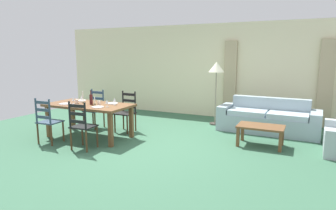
{
  "coord_description": "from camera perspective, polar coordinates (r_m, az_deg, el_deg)",
  "views": [
    {
      "loc": [
        2.86,
        -5.05,
        1.83
      ],
      "look_at": [
        0.19,
        0.56,
        0.75
      ],
      "focal_mm": 31.22,
      "sensor_mm": 36.0,
      "label": 1
    }
  ],
  "objects": [
    {
      "name": "ground_plane",
      "position": [
        6.09,
        -3.86,
        -7.75
      ],
      "size": [
        9.6,
        9.6,
        0.02
      ],
      "primitive_type": "cube",
      "color": "#366248"
    },
    {
      "name": "wall_far",
      "position": [
        8.84,
        6.64,
        6.69
      ],
      "size": [
        9.6,
        0.16,
        2.7
      ],
      "primitive_type": "cube",
      "color": "beige",
      "rests_on": "ground_plane"
    },
    {
      "name": "curtain_panel_left",
      "position": [
        8.48,
        11.99,
        4.71
      ],
      "size": [
        0.35,
        0.08,
        2.2
      ],
      "primitive_type": "cube",
      "color": "tan",
      "rests_on": "ground_plane"
    },
    {
      "name": "curtain_panel_right",
      "position": [
        8.26,
        28.42,
        3.6
      ],
      "size": [
        0.35,
        0.08,
        2.2
      ],
      "primitive_type": "cube",
      "color": "tan",
      "rests_on": "ground_plane"
    },
    {
      "name": "dining_table",
      "position": [
        6.68,
        -15.16,
        -0.55
      ],
      "size": [
        1.9,
        0.96,
        0.75
      ],
      "color": "brown",
      "rests_on": "ground_plane"
    },
    {
      "name": "dining_chair_near_left",
      "position": [
        6.5,
        -22.38,
        -2.9
      ],
      "size": [
        0.44,
        0.42,
        0.96
      ],
      "color": "#304458",
      "rests_on": "ground_plane"
    },
    {
      "name": "dining_chair_near_right",
      "position": [
        5.87,
        -16.45,
        -3.87
      ],
      "size": [
        0.44,
        0.42,
        0.96
      ],
      "color": "black",
      "rests_on": "ground_plane"
    },
    {
      "name": "dining_chair_far_left",
      "position": [
        7.56,
        -14.07,
        -0.74
      ],
      "size": [
        0.43,
        0.41,
        0.96
      ],
      "color": "#2D455F",
      "rests_on": "ground_plane"
    },
    {
      "name": "dining_chair_far_right",
      "position": [
        7.05,
        -8.13,
        -1.3
      ],
      "size": [
        0.44,
        0.42,
        0.96
      ],
      "color": "black",
      "rests_on": "ground_plane"
    },
    {
      "name": "dinner_plate_near_left",
      "position": [
        6.79,
        -19.45,
        0.21
      ],
      "size": [
        0.24,
        0.24,
        0.02
      ],
      "primitive_type": "cylinder",
      "color": "white",
      "rests_on": "dining_table"
    },
    {
      "name": "fork_near_left",
      "position": [
        6.89,
        -20.34,
        0.25
      ],
      "size": [
        0.03,
        0.17,
        0.01
      ],
      "primitive_type": "cube",
      "rotation": [
        0.0,
        0.0,
        0.09
      ],
      "color": "silver",
      "rests_on": "dining_table"
    },
    {
      "name": "dinner_plate_near_right",
      "position": [
        6.19,
        -13.53,
        -0.38
      ],
      "size": [
        0.24,
        0.24,
        0.02
      ],
      "primitive_type": "cylinder",
      "color": "white",
      "rests_on": "dining_table"
    },
    {
      "name": "fork_near_right",
      "position": [
        6.28,
        -14.59,
        -0.33
      ],
      "size": [
        0.02,
        0.17,
        0.01
      ],
      "primitive_type": "cube",
      "rotation": [
        0.0,
        0.0,
        0.04
      ],
      "color": "silver",
      "rests_on": "dining_table"
    },
    {
      "name": "dinner_plate_far_left",
      "position": [
        7.14,
        -16.64,
        0.82
      ],
      "size": [
        0.24,
        0.24,
        0.02
      ],
      "primitive_type": "cylinder",
      "color": "white",
      "rests_on": "dining_table"
    },
    {
      "name": "fork_far_left",
      "position": [
        7.25,
        -17.51,
        0.85
      ],
      "size": [
        0.03,
        0.17,
        0.01
      ],
      "primitive_type": "cube",
      "rotation": [
        0.0,
        0.0,
        -0.06
      ],
      "color": "silver",
      "rests_on": "dining_table"
    },
    {
      "name": "dinner_plate_far_right",
      "position": [
        6.58,
        -10.8,
        0.31
      ],
      "size": [
        0.24,
        0.24,
        0.02
      ],
      "primitive_type": "cylinder",
      "color": "white",
      "rests_on": "dining_table"
    },
    {
      "name": "fork_far_right",
      "position": [
        6.67,
        -11.84,
        0.35
      ],
      "size": [
        0.03,
        0.17,
        0.01
      ],
      "primitive_type": "cube",
      "rotation": [
        0.0,
        0.0,
        0.09
      ],
      "color": "silver",
      "rests_on": "dining_table"
    },
    {
      "name": "wine_bottle",
      "position": [
        6.56,
        -14.78,
        1.1
      ],
      "size": [
        0.07,
        0.07,
        0.32
      ],
      "color": "#471919",
      "rests_on": "dining_table"
    },
    {
      "name": "wine_glass_near_left",
      "position": [
        6.74,
        -18.02,
        1.11
      ],
      "size": [
        0.06,
        0.06,
        0.16
      ],
      "color": "white",
      "rests_on": "dining_table"
    },
    {
      "name": "wine_glass_near_right",
      "position": [
        6.17,
        -11.84,
        0.62
      ],
      "size": [
        0.06,
        0.06,
        0.16
      ],
      "color": "white",
      "rests_on": "dining_table"
    },
    {
      "name": "wine_glass_far_left",
      "position": [
        6.95,
        -16.53,
        1.43
      ],
      "size": [
        0.06,
        0.06,
        0.16
      ],
      "color": "white",
      "rests_on": "dining_table"
    },
    {
      "name": "wine_glass_far_right",
      "position": [
        6.39,
        -10.39,
        0.98
      ],
      "size": [
        0.06,
        0.06,
        0.16
      ],
      "color": "white",
      "rests_on": "dining_table"
    },
    {
      "name": "coffee_cup_primary",
      "position": [
        6.48,
        -13.33,
        0.41
      ],
      "size": [
        0.07,
        0.07,
        0.09
      ],
      "primitive_type": "cylinder",
      "color": "beige",
      "rests_on": "dining_table"
    },
    {
      "name": "coffee_cup_secondary",
      "position": [
        6.82,
        -17.36,
        0.68
      ],
      "size": [
        0.07,
        0.07,
        0.09
      ],
      "primitive_type": "cylinder",
      "color": "beige",
      "rests_on": "dining_table"
    },
    {
      "name": "candle_tall",
      "position": [
        6.79,
        -16.27,
        0.98
      ],
      "size": [
        0.05,
        0.05,
        0.27
      ],
      "color": "#998C66",
      "rests_on": "dining_table"
    },
    {
      "name": "candle_short",
      "position": [
        6.5,
        -14.1,
        0.41
      ],
      "size": [
        0.05,
        0.05,
        0.18
      ],
      "color": "#998C66",
      "rests_on": "dining_table"
    },
    {
      "name": "couch",
      "position": [
        7.36,
        18.93,
        -2.74
      ],
      "size": [
        2.31,
        0.89,
        0.8
      ],
      "color": "#96ABB4",
      "rests_on": "ground_plane"
    },
    {
      "name": "coffee_table",
      "position": [
        6.17,
        17.64,
        -4.44
      ],
      "size": [
        0.9,
        0.56,
        0.42
      ],
      "color": "brown",
      "rests_on": "ground_plane"
    },
    {
      "name": "standing_lamp",
      "position": [
        7.66,
        9.42,
        6.59
      ],
      "size": [
        0.4,
        0.4,
        1.64
      ],
      "color": "#332D28",
      "rests_on": "ground_plane"
    }
  ]
}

